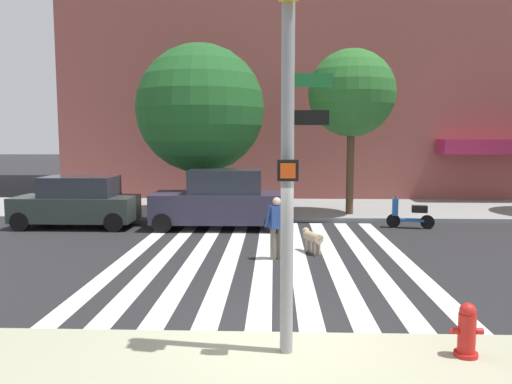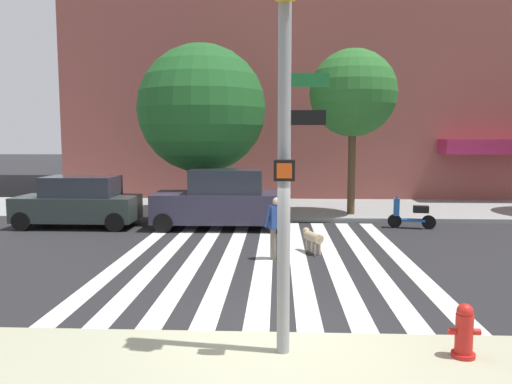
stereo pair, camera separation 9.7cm
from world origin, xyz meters
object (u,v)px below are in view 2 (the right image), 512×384
fire_hydrant (464,331)px  pedestrian_dog_walker (277,224)px  street_tree_nearest (202,109)px  traffic_light_pole (285,112)px  parked_car_behind_first (223,200)px  dog_on_leash (312,237)px  parked_scooter (412,215)px  street_tree_middle (353,94)px  parked_car_near_curb (79,202)px

fire_hydrant → pedestrian_dog_walker: (-2.61, 6.12, 0.41)m
street_tree_nearest → pedestrian_dog_walker: (2.97, -6.87, -3.37)m
traffic_light_pole → street_tree_nearest: street_tree_nearest is taller
fire_hydrant → pedestrian_dog_walker: 6.67m
parked_car_behind_first → dog_on_leash: 4.72m
traffic_light_pole → dog_on_leash: traffic_light_pole is taller
fire_hydrant → dog_on_leash: fire_hydrant is taller
fire_hydrant → parked_scooter: (2.11, 10.84, -0.04)m
street_tree_nearest → street_tree_middle: (5.90, 0.15, 0.58)m
street_tree_nearest → parked_car_behind_first: bearing=-65.9°
street_tree_middle → street_tree_nearest: bearing=-178.5°
parked_scooter → dog_on_leash: 5.43m
parked_car_behind_first → street_tree_nearest: size_ratio=0.71×
traffic_light_pole → parked_car_behind_first: 11.08m
traffic_light_pole → parked_car_behind_first: bearing=100.8°
street_tree_nearest → parked_scooter: bearing=-15.6°
parked_car_near_curb → parked_scooter: parked_car_near_curb is taller
parked_scooter → street_tree_middle: street_tree_middle is taller
fire_hydrant → street_tree_middle: (0.32, 13.14, 4.36)m
traffic_light_pole → parked_car_behind_first: (-2.02, 10.59, -2.54)m
street_tree_nearest → pedestrian_dog_walker: size_ratio=4.06×
traffic_light_pole → parked_car_near_curb: bearing=124.1°
street_tree_middle → dog_on_leash: street_tree_middle is taller
parked_car_near_curb → traffic_light_pole: bearing=-55.9°
parked_car_near_curb → parked_scooter: 11.78m
traffic_light_pole → dog_on_leash: (0.87, 6.90, -3.08)m
traffic_light_pole → pedestrian_dog_walker: traffic_light_pole is taller
fire_hydrant → street_tree_middle: bearing=88.6°
street_tree_nearest → dog_on_leash: size_ratio=6.27×
traffic_light_pole → dog_on_leash: 7.60m
traffic_light_pole → parked_scooter: traffic_light_pole is taller
traffic_light_pole → street_tree_middle: size_ratio=0.90×
parked_car_near_curb → pedestrian_dog_walker: 8.35m
traffic_light_pole → street_tree_nearest: (-3.09, 12.98, 0.77)m
parked_car_behind_first → pedestrian_dog_walker: (1.90, -4.48, -0.06)m
parked_scooter → street_tree_nearest: (-7.69, 2.14, 3.81)m
traffic_light_pole → parked_scooter: 12.16m
fire_hydrant → parked_scooter: bearing=79.0°
parked_car_behind_first → fire_hydrant: bearing=-66.9°
traffic_light_pole → parked_car_near_curb: size_ratio=1.38×
street_tree_middle → dog_on_leash: 7.89m
dog_on_leash → traffic_light_pole: bearing=-97.2°
fire_hydrant → parked_car_behind_first: parked_car_behind_first is taller
traffic_light_pole → pedestrian_dog_walker: 6.64m
parked_car_behind_first → street_tree_middle: size_ratio=0.73×
fire_hydrant → parked_car_behind_first: 11.53m
parked_car_near_curb → parked_car_behind_first: size_ratio=0.89×
pedestrian_dog_walker → dog_on_leash: 1.35m
pedestrian_dog_walker → street_tree_middle: bearing=67.4°
pedestrian_dog_walker → dog_on_leash: (0.98, 0.79, -0.48)m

